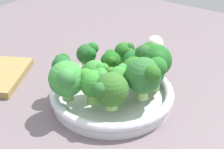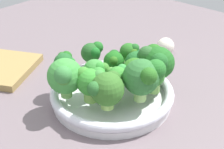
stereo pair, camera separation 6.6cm
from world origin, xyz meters
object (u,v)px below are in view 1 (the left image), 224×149
Objects in this scene: broccoli_floret_7 at (96,72)px; broccoli_floret_3 at (110,88)px; broccoli_floret_8 at (146,75)px; broccoli_floret_13 at (111,62)px; bowl at (112,94)px; broccoli_floret_11 at (88,54)px; broccoli_floret_2 at (125,52)px; broccoli_floret_0 at (94,82)px; broccoli_floret_10 at (63,67)px; broccoli_floret_4 at (134,61)px; broccoli_floret_9 at (67,79)px; broccoli_floret_6 at (154,59)px; garlic_bulb at (155,44)px; broccoli_floret_5 at (136,70)px; broccoli_floret_1 at (118,78)px; broccoli_floret_12 at (155,75)px.

broccoli_floret_3 is at bearing 149.88° from broccoli_floret_7.
broccoli_floret_13 is at bearing -19.05° from broccoli_floret_8.
bowl is 7.03cm from broccoli_floret_13.
broccoli_floret_2 is at bearing -133.87° from broccoli_floret_11.
broccoli_floret_8 reaches higher than broccoli_floret_0.
broccoli_floret_10 is 7.77cm from broccoli_floret_11.
broccoli_floret_4 is at bearing -95.08° from broccoli_floret_0.
broccoli_floret_13 is at bearing -94.81° from broccoli_floret_9.
broccoli_floret_10 is (12.38, -1.14, -0.13)cm from broccoli_floret_3.
broccoli_floret_6 is at bearing -120.74° from bowl.
broccoli_floret_13 is at bearing -124.00° from broccoli_floret_10.
broccoli_floret_9 is (4.26, 8.31, 6.18)cm from bowl.
broccoli_floret_9 reaches higher than broccoli_floret_11.
garlic_bulb is at bearing -81.10° from bowl.
broccoli_floret_5 is (-3.63, -2.86, 5.38)cm from bowl.
broccoli_floret_4 is 1.00× the size of broccoli_floret_11.
broccoli_floret_6 is at bearing -72.48° from broccoli_floret_8.
broccoli_floret_13 reaches higher than bowl.
broccoli_floret_7 is 10.01cm from broccoli_floret_8.
broccoli_floret_4 is 0.92× the size of broccoli_floret_5.
broccoli_floret_6 is at bearing -102.52° from broccoli_floret_5.
broccoli_floret_0 is at bearing 89.43° from bowl.
broccoli_floret_2 is (5.13, -10.10, -0.00)cm from broccoli_floret_1.
garlic_bulb is at bearing -87.16° from broccoli_floret_2.
broccoli_floret_1 is at bearing 72.50° from broccoli_floret_6.
garlic_bulb is (1.49, -27.03, -4.80)cm from broccoli_floret_7.
broccoli_floret_0 is 5.40cm from broccoli_floret_1.
broccoli_floret_13 is (10.34, -3.57, -2.04)cm from broccoli_floret_8.
broccoli_floret_8 is (-3.68, -6.04, 1.09)cm from broccoli_floret_3.
broccoli_floret_12 is 1.22× the size of garlic_bulb.
broccoli_floret_3 is 13.55cm from broccoli_floret_6.
broccoli_floret_8 is (-7.14, -0.61, 6.69)cm from bowl.
broccoli_floret_11 is at bearing 3.09° from broccoli_floret_12.
broccoli_floret_5 is 0.81× the size of broccoli_floret_9.
broccoli_floret_4 is at bearing 105.00° from garlic_bulb.
broccoli_floret_2 is 0.70× the size of broccoli_floret_3.
broccoli_floret_6 is 7.83cm from broccoli_floret_8.
broccoli_floret_13 is (6.84, -1.32, -0.73)cm from broccoli_floret_5.
broccoli_floret_3 is at bearing 107.67° from broccoli_floret_1.
broccoli_floret_7 reaches higher than broccoli_floret_2.
broccoli_floret_7 is at bearing 33.63° from broccoli_floret_12.
broccoli_floret_11 is at bearing -21.63° from bowl.
broccoli_floret_9 reaches higher than broccoli_floret_13.
broccoli_floret_5 is 1.08× the size of broccoli_floret_11.
garlic_bulb is (0.78, -15.74, -4.42)cm from broccoli_floret_2.
broccoli_floret_11 is (10.72, -4.29, 0.22)cm from broccoli_floret_1.
bowl is at bearing 80.98° from broccoli_floret_4.
broccoli_floret_0 is at bearing -148.81° from broccoli_floret_9.
broccoli_floret_2 is 14.76cm from broccoli_floret_10.
broccoli_floret_9 reaches higher than broccoli_floret_5.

